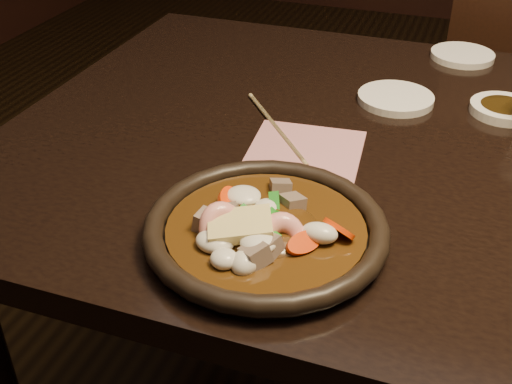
% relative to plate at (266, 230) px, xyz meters
% --- Properties ---
extents(plate, '(0.29, 0.29, 0.03)m').
position_rel_plate_xyz_m(plate, '(0.00, 0.00, 0.00)').
color(plate, black).
rests_on(plate, table).
extents(stirfry, '(0.19, 0.19, 0.06)m').
position_rel_plate_xyz_m(stirfry, '(-0.00, -0.01, 0.01)').
color(stirfry, '#3A210A').
rests_on(stirfry, plate).
extents(soy_dish, '(0.11, 0.11, 0.02)m').
position_rel_plate_xyz_m(soy_dish, '(0.26, 0.45, -0.01)').
color(soy_dish, white).
rests_on(soy_dish, table).
extents(saucer_left, '(0.13, 0.13, 0.01)m').
position_rel_plate_xyz_m(saucer_left, '(0.08, 0.43, -0.01)').
color(saucer_left, white).
rests_on(saucer_left, table).
extents(saucer_right, '(0.12, 0.12, 0.01)m').
position_rel_plate_xyz_m(saucer_right, '(0.17, 0.68, -0.01)').
color(saucer_right, white).
rests_on(saucer_right, table).
extents(chopsticks, '(0.16, 0.20, 0.01)m').
position_rel_plate_xyz_m(chopsticks, '(-0.08, 0.27, -0.01)').
color(chopsticks, tan).
rests_on(chopsticks, table).
extents(napkin, '(0.18, 0.18, 0.00)m').
position_rel_plate_xyz_m(napkin, '(-0.01, 0.22, -0.01)').
color(napkin, '#B8717B').
rests_on(napkin, table).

